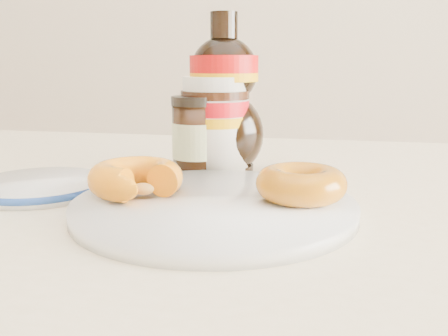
% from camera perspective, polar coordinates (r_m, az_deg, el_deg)
% --- Properties ---
extents(dining_table, '(1.40, 0.90, 0.75)m').
position_cam_1_polar(dining_table, '(0.56, 0.48, -11.97)').
color(dining_table, '#FEE7C1').
rests_on(dining_table, ground).
extents(plate, '(0.28, 0.28, 0.01)m').
position_cam_1_polar(plate, '(0.49, -1.14, -4.40)').
color(plate, white).
rests_on(plate, dining_table).
extents(donut_bitten, '(0.11, 0.11, 0.03)m').
position_cam_1_polar(donut_bitten, '(0.51, -10.06, -1.14)').
color(donut_bitten, orange).
rests_on(donut_bitten, plate).
extents(donut_whole, '(0.10, 0.10, 0.03)m').
position_cam_1_polar(donut_whole, '(0.49, 8.80, -1.76)').
color(donut_whole, '#A6600A').
rests_on(donut_whole, plate).
extents(nutella_jar, '(0.09, 0.09, 0.13)m').
position_cam_1_polar(nutella_jar, '(0.66, -1.02, 5.36)').
color(nutella_jar, white).
rests_on(nutella_jar, dining_table).
extents(syrup_bottle, '(0.13, 0.12, 0.21)m').
position_cam_1_polar(syrup_bottle, '(0.66, -0.00, 8.49)').
color(syrup_bottle, black).
rests_on(syrup_bottle, dining_table).
extents(dark_jar, '(0.06, 0.06, 0.10)m').
position_cam_1_polar(dark_jar, '(0.65, -3.18, 3.58)').
color(dark_jar, black).
rests_on(dark_jar, dining_table).
extents(blue_rim_saucer, '(0.15, 0.15, 0.01)m').
position_cam_1_polar(blue_rim_saucer, '(0.60, -20.32, -1.91)').
color(blue_rim_saucer, white).
rests_on(blue_rim_saucer, dining_table).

